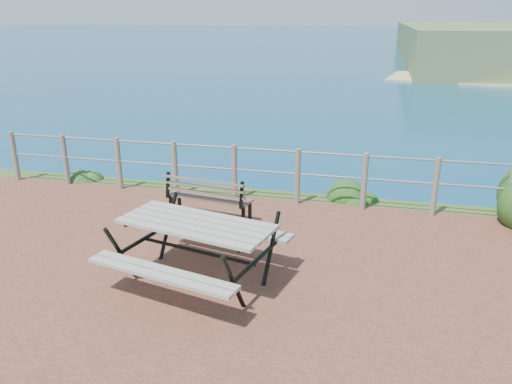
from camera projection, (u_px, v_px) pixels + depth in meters
ground at (160, 291)px, 6.11m from camera, size 10.00×7.00×0.12m
ocean at (378, 25)px, 189.26m from camera, size 1200.00×1200.00×0.00m
safety_railing at (234, 169)px, 8.98m from camera, size 9.40×0.10×1.00m
picnic_table at (197, 245)px, 6.16m from camera, size 2.02×1.61×0.80m
park_bench at (209, 191)px, 8.03m from camera, size 1.45×0.55×0.79m
shrub_lip_west at (85, 178)px, 10.34m from camera, size 0.72×0.72×0.44m
shrub_lip_east at (355, 199)px, 9.17m from camera, size 0.74×0.74×0.46m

